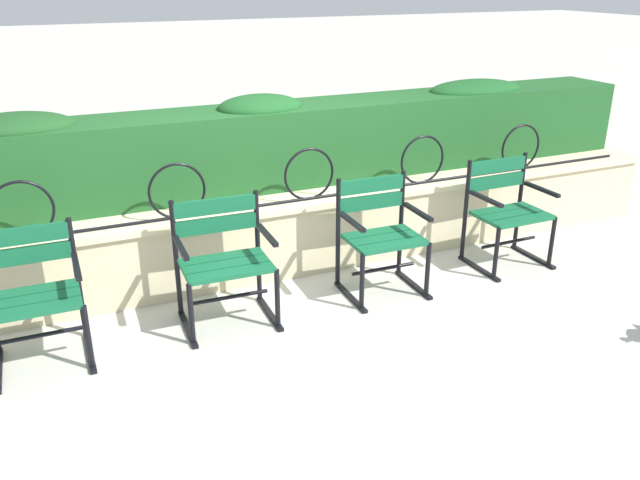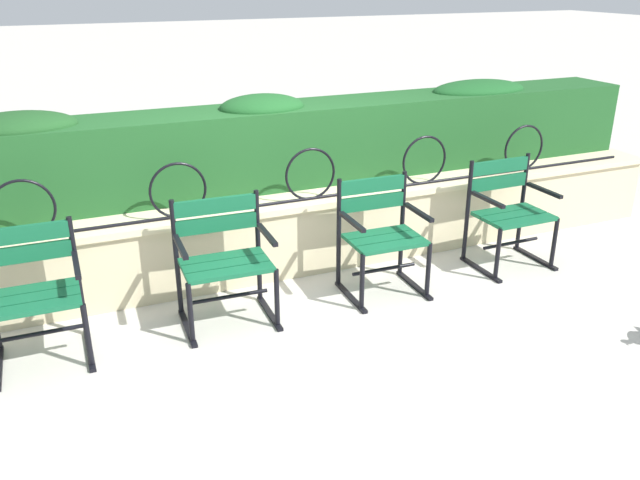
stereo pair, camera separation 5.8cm
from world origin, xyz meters
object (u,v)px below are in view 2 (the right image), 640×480
park_chair_leftmost (33,291)px  park_chair_centre_right (381,233)px  park_chair_rightmost (508,210)px  park_chair_centre_left (223,257)px

park_chair_leftmost → park_chair_centre_right: bearing=-0.1°
park_chair_leftmost → park_chair_centre_right: park_chair_centre_right is taller
park_chair_centre_right → park_chair_rightmost: (1.21, 0.04, 0.00)m
park_chair_centre_right → park_chair_rightmost: size_ratio=1.00×
park_chair_leftmost → park_chair_centre_left: size_ratio=0.98×
park_chair_leftmost → park_chair_centre_left: 1.21m
park_chair_leftmost → park_chair_centre_right: size_ratio=0.98×
park_chair_centre_left → park_chair_centre_right: size_ratio=0.99×
park_chair_leftmost → park_chair_centre_right: 2.42m
park_chair_rightmost → park_chair_centre_left: bearing=-179.7°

